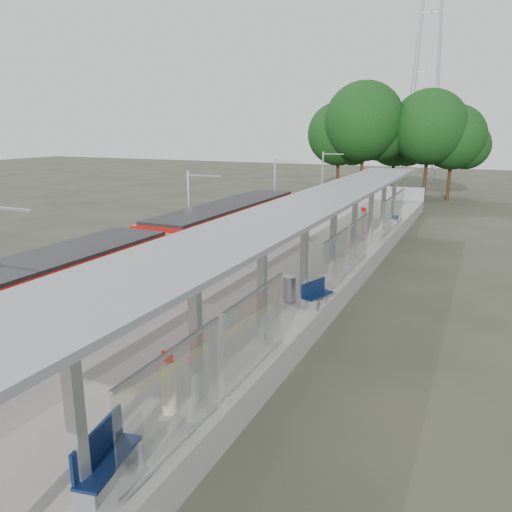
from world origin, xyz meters
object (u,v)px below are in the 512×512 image
(bench_mid, at_px, (316,293))
(bench_far, at_px, (394,216))
(info_pillar_far, at_px, (363,221))
(info_pillar_near, at_px, (169,387))
(litter_bin, at_px, (289,289))
(bench_near, at_px, (104,455))
(train, at_px, (152,263))

(bench_mid, height_order, bench_far, bench_far)
(bench_far, relative_size, info_pillar_far, 0.99)
(info_pillar_near, distance_m, litter_bin, 8.59)
(bench_near, distance_m, info_pillar_near, 2.59)
(train, height_order, litter_bin, train)
(info_pillar_near, relative_size, info_pillar_far, 0.98)
(bench_far, bearing_deg, litter_bin, -101.47)
(bench_far, height_order, info_pillar_far, info_pillar_far)
(train, distance_m, info_pillar_near, 10.08)
(bench_mid, height_order, litter_bin, litter_bin)
(info_pillar_near, height_order, info_pillar_far, info_pillar_far)
(train, xyz_separation_m, bench_mid, (7.11, 0.63, -0.53))
(bench_near, height_order, bench_mid, bench_near)
(bench_near, relative_size, info_pillar_near, 1.12)
(bench_mid, bearing_deg, info_pillar_near, -77.98)
(bench_far, xyz_separation_m, info_pillar_far, (-1.31, -3.90, 0.14))
(bench_far, height_order, litter_bin, bench_far)
(info_pillar_far, relative_size, litter_bin, 1.59)
(bench_mid, relative_size, bench_far, 0.95)
(train, distance_m, bench_far, 20.34)
(train, distance_m, bench_mid, 7.16)
(train, xyz_separation_m, litter_bin, (6.02, 0.68, -0.54))
(bench_mid, xyz_separation_m, bench_far, (-0.22, 18.50, 0.03))
(bench_mid, bearing_deg, litter_bin, -164.97)
(bench_far, height_order, info_pillar_near, info_pillar_near)
(bench_mid, distance_m, info_pillar_far, 14.68)
(bench_near, xyz_separation_m, bench_far, (0.35, 29.61, -0.06))
(train, xyz_separation_m, bench_near, (6.54, -10.48, -0.44))
(bench_mid, relative_size, litter_bin, 1.49)
(info_pillar_near, xyz_separation_m, info_pillar_far, (-0.66, 23.14, 0.01))
(bench_mid, bearing_deg, bench_near, -75.12)
(bench_near, bearing_deg, info_pillar_far, 81.39)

